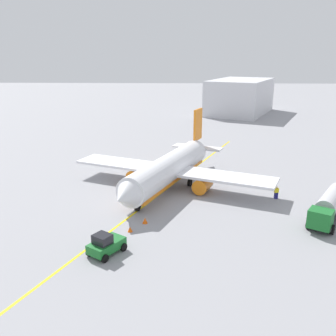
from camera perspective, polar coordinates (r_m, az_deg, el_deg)
name	(u,v)px	position (r m, az deg, el deg)	size (l,w,h in m)	color
ground_plane	(168,188)	(54.40, 0.00, -3.02)	(400.00, 400.00, 0.00)	#939399
airplane	(169,169)	(53.93, 0.20, -0.14)	(27.64, 29.68, 9.84)	white
fuel_tanker	(330,205)	(47.72, 23.30, -5.19)	(10.49, 7.89, 3.15)	#2D2D33
pushback_tug	(106,244)	(37.39, -9.43, -11.36)	(4.11, 3.79, 2.20)	#196B28
refueling_worker	(276,193)	(52.29, 16.10, -3.61)	(0.50, 0.61, 1.71)	navy
safety_cone_nose	(145,220)	(43.40, -3.51, -7.94)	(0.62, 0.62, 0.69)	#F2590F
safety_cone_wingtip	(130,229)	(41.61, -5.78, -9.21)	(0.55, 0.55, 0.61)	#F2590F
distant_hangar	(240,96)	(125.22, 10.90, 10.60)	(31.22, 25.42, 10.71)	silver
taxi_line_marking	(168,188)	(54.40, 0.00, -3.02)	(65.81, 0.30, 0.01)	yellow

